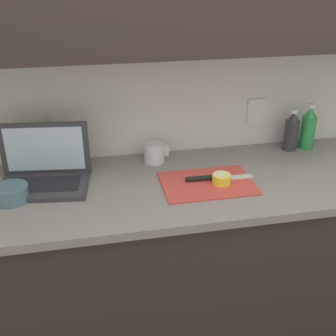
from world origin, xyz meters
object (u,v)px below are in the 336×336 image
object	(u,v)px
laptop	(44,171)
bowl_white	(11,194)
knife	(208,178)
cutting_board	(207,183)
bottle_oil_tall	(291,132)
lemon_half_cut	(221,179)
bottle_green_soda	(308,128)
measuring_cup	(154,153)

from	to	relation	value
laptop	bowl_white	world-z (taller)	laptop
laptop	knife	size ratio (longest dim) A/B	1.33
cutting_board	bottle_oil_tall	xyz separation A→B (m)	(0.50, 0.27, 0.09)
lemon_half_cut	bottle_green_soda	size ratio (longest dim) A/B	0.34
knife	lemon_half_cut	bearing A→B (deg)	-35.90
bottle_green_soda	bottle_oil_tall	size ratio (longest dim) A/B	1.10
cutting_board	bowl_white	size ratio (longest dim) A/B	2.91
bottle_green_soda	lemon_half_cut	bearing A→B (deg)	-151.88
cutting_board	bottle_green_soda	world-z (taller)	bottle_green_soda
laptop	bowl_white	size ratio (longest dim) A/B	2.97
bottle_green_soda	measuring_cup	world-z (taller)	bottle_green_soda
lemon_half_cut	measuring_cup	distance (m)	0.36
lemon_half_cut	bottle_green_soda	world-z (taller)	bottle_green_soda
knife	bottle_green_soda	xyz separation A→B (m)	(0.58, 0.25, 0.09)
bowl_white	bottle_green_soda	bearing A→B (deg)	10.21
cutting_board	bowl_white	distance (m)	0.78
laptop	bowl_white	bearing A→B (deg)	-127.94
laptop	lemon_half_cut	distance (m)	0.73
cutting_board	bottle_oil_tall	size ratio (longest dim) A/B	1.85
lemon_half_cut	bottle_oil_tall	size ratio (longest dim) A/B	0.38
bottle_green_soda	bowl_white	size ratio (longest dim) A/B	1.72
laptop	bowl_white	xyz separation A→B (m)	(-0.12, -0.12, -0.03)
bowl_white	measuring_cup	bearing A→B (deg)	21.76
bottle_oil_tall	bowl_white	bearing A→B (deg)	-169.11
bottle_green_soda	knife	bearing A→B (deg)	-156.89
lemon_half_cut	bowl_white	bearing A→B (deg)	177.50
knife	lemon_half_cut	size ratio (longest dim) A/B	3.74
cutting_board	bowl_white	bearing A→B (deg)	178.38
lemon_half_cut	measuring_cup	bearing A→B (deg)	130.21
knife	bottle_oil_tall	xyz separation A→B (m)	(0.49, 0.25, 0.08)
lemon_half_cut	bottle_oil_tall	xyz separation A→B (m)	(0.44, 0.28, 0.06)
laptop	measuring_cup	bearing A→B (deg)	20.95
cutting_board	lemon_half_cut	world-z (taller)	lemon_half_cut
measuring_cup	bowl_white	size ratio (longest dim) A/B	0.88
measuring_cup	bowl_white	world-z (taller)	measuring_cup
lemon_half_cut	bottle_oil_tall	bearing A→B (deg)	32.61
measuring_cup	laptop	bearing A→B (deg)	-166.00
measuring_cup	knife	bearing A→B (deg)	-52.24
knife	bowl_white	bearing A→B (deg)	-178.54
bottle_oil_tall	cutting_board	bearing A→B (deg)	-151.64
knife	bottle_green_soda	world-z (taller)	bottle_green_soda
cutting_board	lemon_half_cut	bearing A→B (deg)	-14.79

